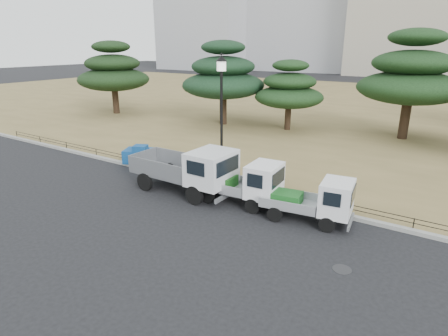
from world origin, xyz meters
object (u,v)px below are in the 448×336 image
Objects in this scene: truck_large at (188,168)px; truck_kei_rear at (314,200)px; truck_kei_front at (245,183)px; tarp_pile at (139,155)px; street_lamp at (221,100)px.

truck_large is 6.06m from truck_kei_rear.
truck_kei_front reaches higher than tarp_pile.
street_lamp is at bearing 64.59° from truck_large.
truck_large reaches higher than truck_kei_rear.
truck_kei_front is 3.14m from truck_kei_rear.
street_lamp reaches higher than truck_kei_rear.
street_lamp reaches higher than truck_kei_front.
truck_kei_front reaches higher than truck_kei_rear.
truck_kei_rear reaches higher than tarp_pile.
truck_kei_rear is 0.59× the size of street_lamp.
street_lamp reaches higher than truck_large.
truck_kei_rear is 6.37m from street_lamp.
truck_large reaches higher than truck_kei_front.
truck_large is at bearing -116.27° from street_lamp.
truck_kei_rear is at bearing -3.94° from truck_kei_front.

